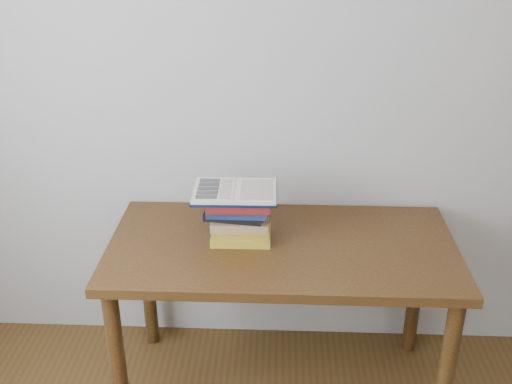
{
  "coord_description": "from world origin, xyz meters",
  "views": [
    {
      "loc": [
        -0.06,
        -0.6,
        1.89
      ],
      "look_at": [
        -0.15,
        1.34,
        0.95
      ],
      "focal_mm": 42.0,
      "sensor_mm": 36.0,
      "label": 1
    }
  ],
  "objects": [
    {
      "name": "desk",
      "position": [
        -0.05,
        1.38,
        0.61
      ],
      "size": [
        1.33,
        0.67,
        0.71
      ],
      "color": "#4A3012",
      "rests_on": "ground"
    },
    {
      "name": "open_book",
      "position": [
        -0.23,
        1.43,
        0.91
      ],
      "size": [
        0.32,
        0.23,
        0.03
      ],
      "rotation": [
        0.0,
        0.0,
        0.01
      ],
      "color": "black",
      "rests_on": "book_stack"
    },
    {
      "name": "book_stack",
      "position": [
        -0.21,
        1.42,
        0.81
      ],
      "size": [
        0.26,
        0.2,
        0.18
      ],
      "color": "#AD9427",
      "rests_on": "desk"
    },
    {
      "name": "room_shell",
      "position": [
        -0.08,
        0.01,
        1.63
      ],
      "size": [
        3.54,
        3.54,
        2.62
      ],
      "color": "#ACA8A2",
      "rests_on": "ground"
    }
  ]
}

